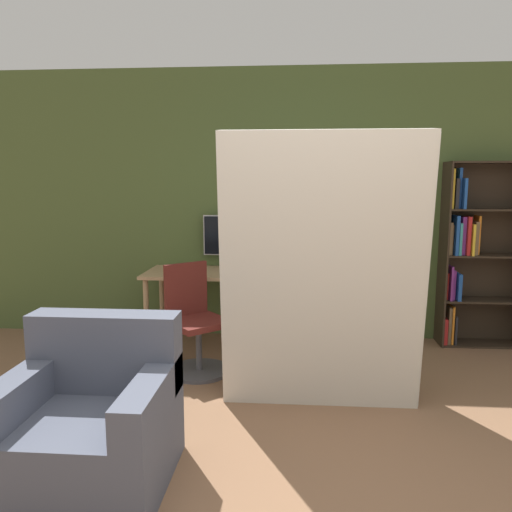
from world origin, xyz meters
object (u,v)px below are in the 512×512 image
at_px(mattress_near, 323,273).
at_px(office_chair, 195,329).
at_px(bookshelf, 473,254).
at_px(monitor, 228,238).
at_px(armchair, 91,421).
at_px(mattress_far, 321,266).

bearing_deg(mattress_near, office_chair, 149.39).
bearing_deg(bookshelf, monitor, 179.73).
relative_size(bookshelf, armchair, 2.09).
distance_m(mattress_far, armchair, 1.90).
distance_m(office_chair, bookshelf, 2.76).
height_order(mattress_far, armchair, mattress_far).
relative_size(bookshelf, mattress_near, 0.92).
xyz_separation_m(bookshelf, mattress_far, (-1.53, -1.24, 0.07)).
bearing_deg(bookshelf, armchair, -138.37).
height_order(monitor, armchair, monitor).
bearing_deg(monitor, mattress_far, -55.39).
height_order(bookshelf, mattress_far, mattress_far).
height_order(office_chair, mattress_far, mattress_far).
bearing_deg(armchair, bookshelf, 41.63).
distance_m(monitor, armchair, 2.63).
relative_size(mattress_near, mattress_far, 1.00).
bearing_deg(office_chair, mattress_far, -16.95).
bearing_deg(armchair, mattress_near, 37.10).
xyz_separation_m(mattress_far, armchair, (-1.27, -1.25, -0.64)).
xyz_separation_m(office_chair, armchair, (-0.25, -1.56, -0.04)).
height_order(monitor, mattress_near, mattress_near).
relative_size(monitor, office_chair, 0.58).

